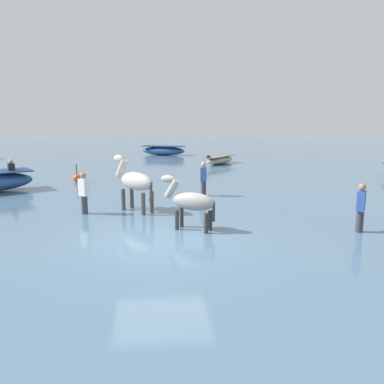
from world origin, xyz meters
name	(u,v)px	position (x,y,z in m)	size (l,w,h in m)	color
ground_plane	(161,250)	(0.00, 0.00, 0.00)	(120.00, 120.00, 0.00)	#84755B
water_surface	(153,182)	(0.00, 10.00, 0.14)	(90.00, 90.00, 0.29)	slate
horse_lead_grey	(191,203)	(0.87, 0.82, 1.05)	(1.55, 1.08, 1.78)	gray
horse_trailing_pinto	(135,183)	(-0.71, 3.25, 1.24)	(1.51, 1.69, 2.10)	beige
boat_far_inshore	(163,151)	(1.04, 22.20, 0.65)	(3.71, 2.36, 0.73)	#28518E
boat_mid_channel	(220,160)	(4.43, 15.88, 0.55)	(2.56, 2.76, 0.67)	#B2AD9E
person_spectator_far	(84,196)	(-2.34, 3.06, 0.87)	(0.37, 0.36, 1.63)	#383842
person_wading_close	(360,211)	(5.39, 0.08, 0.87)	(0.35, 0.38, 1.63)	#383842
person_wading_mid	(203,181)	(1.88, 5.51, 0.87)	(0.28, 0.36, 1.63)	#383842
channel_buoy	(77,178)	(-3.63, 9.54, 0.48)	(0.36, 0.36, 0.84)	#E54C1E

